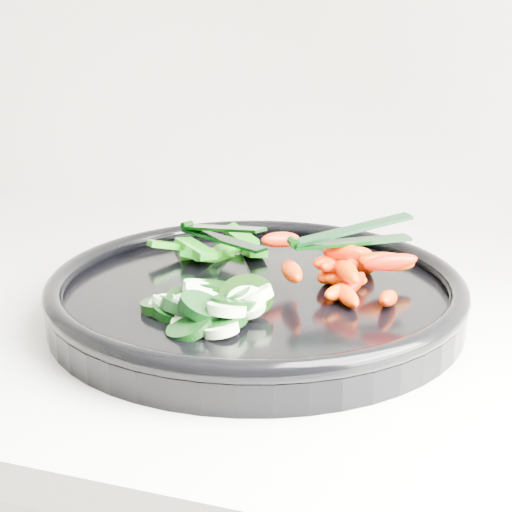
% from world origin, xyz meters
% --- Properties ---
extents(veggie_tray, '(0.45, 0.45, 0.04)m').
position_xyz_m(veggie_tray, '(0.43, 1.66, 0.95)').
color(veggie_tray, black).
rests_on(veggie_tray, counter).
extents(cucumber_pile, '(0.13, 0.12, 0.04)m').
position_xyz_m(cucumber_pile, '(0.41, 1.59, 0.96)').
color(cucumber_pile, black).
rests_on(cucumber_pile, veggie_tray).
extents(carrot_pile, '(0.15, 0.14, 0.05)m').
position_xyz_m(carrot_pile, '(0.51, 1.68, 0.97)').
color(carrot_pile, red).
rests_on(carrot_pile, veggie_tray).
extents(pepper_pile, '(0.12, 0.11, 0.03)m').
position_xyz_m(pepper_pile, '(0.36, 1.73, 0.96)').
color(pepper_pile, '#1C6509').
rests_on(pepper_pile, veggie_tray).
extents(tong_carrot, '(0.10, 0.07, 0.02)m').
position_xyz_m(tong_carrot, '(0.51, 1.68, 1.00)').
color(tong_carrot, black).
rests_on(tong_carrot, carrot_pile).
extents(tong_pepper, '(0.11, 0.06, 0.02)m').
position_xyz_m(tong_pepper, '(0.37, 1.73, 0.98)').
color(tong_pepper, black).
rests_on(tong_pepper, pepper_pile).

